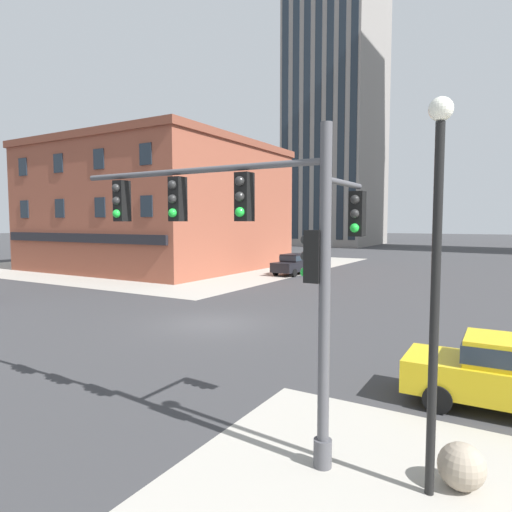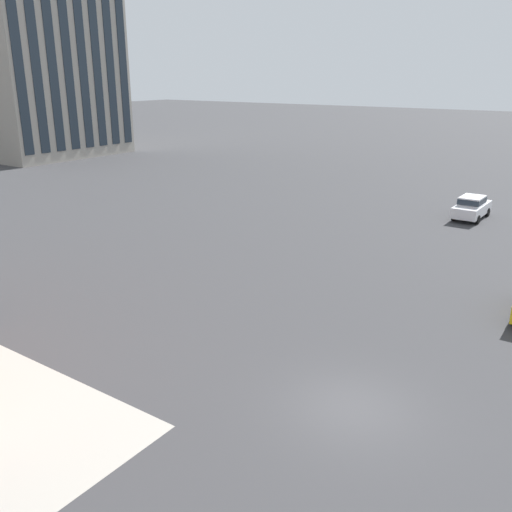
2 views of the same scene
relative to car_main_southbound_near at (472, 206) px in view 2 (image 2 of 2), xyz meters
name	(u,v)px [view 2 (image 2 of 2)]	position (x,y,z in m)	size (l,w,h in m)	color
ground_plane	(353,408)	(-27.24, -3.45, -0.92)	(320.00, 320.00, 0.00)	#38383A
car_main_southbound_near	(472,206)	(0.00, 0.00, 0.00)	(4.43, 1.94, 1.68)	silver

